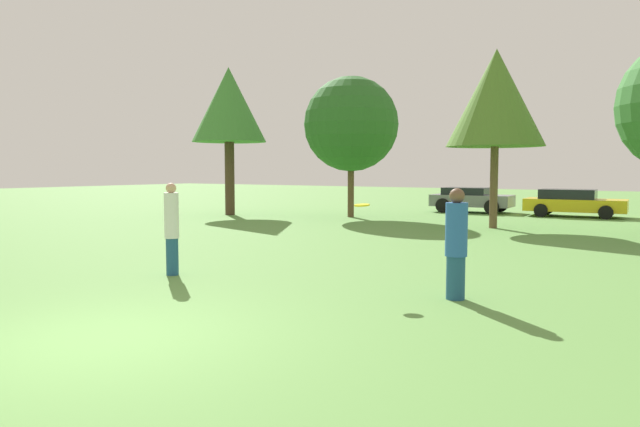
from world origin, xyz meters
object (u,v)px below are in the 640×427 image
object	(u,v)px
tree_0	(229,106)
tree_2	(496,98)
parked_car_grey	(471,199)
person_catcher	(456,243)
tree_1	(351,124)
frisbee	(362,205)
person_thrower	(172,228)
parked_car_yellow	(573,202)

from	to	relation	value
tree_0	tree_2	distance (m)	12.37
tree_0	parked_car_grey	distance (m)	12.79
person_catcher	tree_2	size ratio (longest dim) A/B	0.28
person_catcher	tree_1	xyz separation A→B (m)	(-9.87, 13.59, 3.24)
frisbee	tree_0	world-z (taller)	tree_0
person_thrower	tree_1	world-z (taller)	tree_1
frisbee	parked_car_yellow	xyz separation A→B (m)	(0.26, 19.46, -0.87)
person_catcher	tree_2	xyz separation A→B (m)	(-2.97, 12.14, 3.80)
person_catcher	parked_car_yellow	xyz separation A→B (m)	(-1.45, 19.33, -0.28)
parked_car_yellow	tree_2	bearing A→B (deg)	-105.35
tree_2	parked_car_yellow	distance (m)	8.40
person_thrower	person_catcher	distance (m)	5.72
person_catcher	parked_car_grey	distance (m)	20.40
person_thrower	tree_0	bearing A→B (deg)	117.43
tree_1	parked_car_yellow	bearing A→B (deg)	34.28
person_thrower	tree_2	bearing A→B (deg)	68.38
person_thrower	tree_2	world-z (taller)	tree_2
frisbee	tree_1	size ratio (longest dim) A/B	0.04
parked_car_yellow	parked_car_grey	bearing A→B (deg)	175.61
frisbee	parked_car_grey	distance (m)	20.09
frisbee	parked_car_grey	size ratio (longest dim) A/B	0.07
person_catcher	parked_car_grey	xyz separation A→B (m)	(-6.27, 19.42, -0.25)
tree_0	parked_car_grey	size ratio (longest dim) A/B	1.73
tree_0	parked_car_yellow	xyz separation A→B (m)	(13.88, 7.76, -4.48)
person_thrower	tree_1	size ratio (longest dim) A/B	0.30
person_catcher	tree_1	bearing A→B (deg)	-64.21
frisbee	parked_car_yellow	bearing A→B (deg)	89.23
person_thrower	tree_0	size ratio (longest dim) A/B	0.27
person_catcher	tree_2	distance (m)	13.06
person_thrower	frisbee	bearing A→B (deg)	2.49
tree_0	parked_car_grey	world-z (taller)	tree_0
parked_car_yellow	person_thrower	bearing A→B (deg)	-104.99
tree_2	parked_car_yellow	bearing A→B (deg)	78.02
tree_2	tree_0	bearing A→B (deg)	-177.34
parked_car_grey	parked_car_yellow	world-z (taller)	parked_car_yellow
tree_0	frisbee	bearing A→B (deg)	-40.66
tree_0	tree_2	world-z (taller)	tree_0
parked_car_grey	tree_0	bearing A→B (deg)	-142.47
frisbee	tree_2	distance (m)	12.75
frisbee	tree_1	bearing A→B (deg)	120.74
tree_1	parked_car_grey	bearing A→B (deg)	58.28
parked_car_grey	parked_car_yellow	size ratio (longest dim) A/B	0.91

